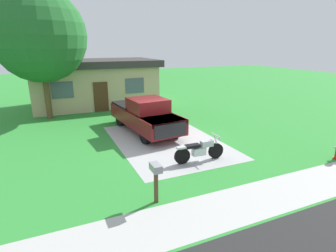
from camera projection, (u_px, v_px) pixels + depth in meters
ground_plane at (167, 141)px, 13.52m from camera, size 80.00×80.00×0.00m
driveway_pad at (167, 141)px, 13.52m from camera, size 4.85×7.26×0.01m
sidewalk_strip at (246, 202)px, 8.27m from camera, size 36.00×1.80×0.01m
motorcycle at (200, 150)px, 11.09m from camera, size 2.21×0.70×1.09m
pickup_truck at (145, 114)px, 14.86m from camera, size 2.54×5.79×1.90m
mailbox at (156, 173)px, 8.00m from camera, size 0.26×0.48×1.26m
shade_tree at (40, 36)px, 16.24m from camera, size 5.55×5.55×7.89m
neighbor_house at (94, 82)px, 21.26m from camera, size 9.60×5.60×3.50m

